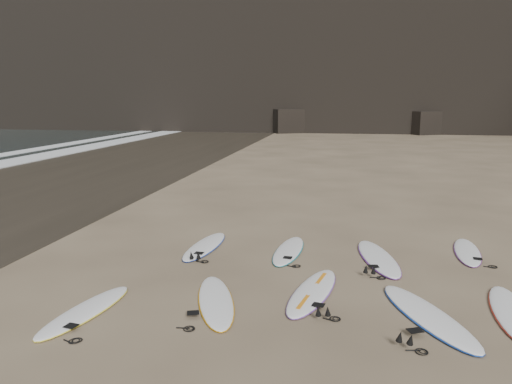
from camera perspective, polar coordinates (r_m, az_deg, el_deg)
ground at (r=9.38m, az=7.72°, el=-12.32°), size 240.00×240.00×0.00m
wet_sand at (r=23.17m, az=-25.08°, el=0.63°), size 12.00×200.00×0.01m
surfboard_0 at (r=9.33m, az=-18.91°, el=-12.68°), size 0.96×2.43×0.09m
surfboard_1 at (r=9.27m, az=-4.62°, el=-12.24°), size 1.36×2.55×0.09m
surfboard_2 at (r=9.70m, az=6.49°, el=-11.19°), size 1.13×2.66×0.09m
surfboard_3 at (r=9.13m, az=19.05°, el=-13.15°), size 1.71×2.82×0.10m
surfboard_4 at (r=9.80m, az=27.21°, el=-12.14°), size 0.86×2.57×0.09m
surfboard_5 at (r=12.49m, az=-5.86°, el=-6.13°), size 0.80×2.55×0.09m
surfboard_6 at (r=12.12m, az=3.75°, el=-6.65°), size 0.77×2.45×0.09m
surfboard_7 at (r=11.88m, az=13.78°, el=-7.27°), size 1.19×2.83×0.10m
surfboard_8 at (r=13.02m, az=23.00°, el=-6.27°), size 0.83×2.37×0.08m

